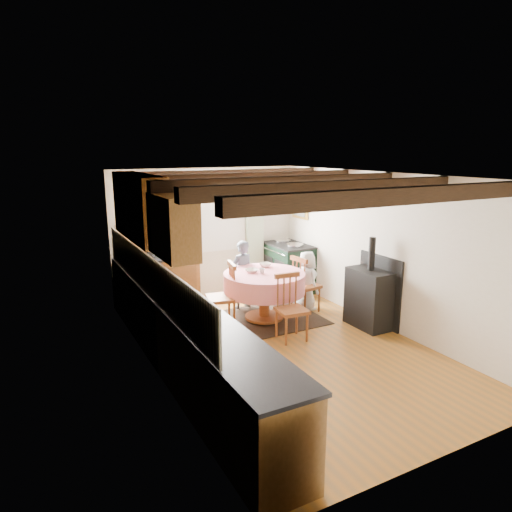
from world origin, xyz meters
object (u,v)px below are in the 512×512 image
chair_left (221,296)px  child_right (307,281)px  dining_table (264,297)px  chair_near (292,308)px  aga_range (288,267)px  cast_iron_stove (370,283)px  chair_right (306,284)px  child_far (242,275)px  cup (262,271)px

chair_left → child_right: bearing=104.0°
dining_table → chair_near: bearing=-91.8°
aga_range → child_right: child_right is taller
aga_range → cast_iron_stove: bearing=-87.2°
chair_right → child_far: size_ratio=0.81×
aga_range → chair_left: bearing=-149.1°
child_right → cup: 1.00m
chair_right → cup: (-0.88, -0.04, 0.35)m
aga_range → child_far: bearing=-157.5°
dining_table → chair_left: bearing=177.1°
cast_iron_stove → aga_range: bearing=92.8°
chair_left → child_far: (0.68, 0.64, 0.09)m
child_far → cup: bearing=81.5°
chair_near → chair_right: 1.26m
chair_left → child_right: (1.64, 0.06, -0.00)m
chair_right → child_far: child_far is taller
cast_iron_stove → child_right: cast_iron_stove is taller
chair_right → cup: bearing=85.4°
chair_right → aga_range: chair_right is taller
chair_near → child_far: child_far is taller
chair_near → aga_range: (1.23, 2.09, -0.01)m
cast_iron_stove → chair_right: bearing=114.5°
chair_left → child_right: size_ratio=1.00×
chair_left → aga_range: (1.95, 1.17, -0.04)m
dining_table → chair_right: (0.83, 0.03, 0.09)m
dining_table → cup: 0.44m
aga_range → cast_iron_stove: cast_iron_stove is taller
chair_near → child_right: bearing=51.7°
dining_table → chair_right: bearing=2.4°
chair_left → aga_range: bearing=132.8°
cast_iron_stove → chair_near: bearing=174.5°
dining_table → aga_range: aga_range is taller
chair_near → aga_range: bearing=64.4°
dining_table → chair_right: 0.84m
chair_left → cup: 0.77m
child_far → chair_left: bearing=32.7°
dining_table → aga_range: 1.70m
cast_iron_stove → child_far: (-1.38, 1.69, -0.11)m
chair_left → cast_iron_stove: bearing=74.8°
cast_iron_stove → cup: 1.69m
chair_near → chair_right: bearing=51.8°
aga_range → child_far: child_far is taller
cast_iron_stove → child_far: size_ratio=1.18×
dining_table → chair_near: chair_near is taller
cast_iron_stove → cup: size_ratio=16.06×
chair_left → cup: size_ratio=11.59×
chair_right → child_right: (0.06, 0.06, 0.03)m
chair_left → child_far: bearing=145.2°
cast_iron_stove → child_right: bearing=110.5°
cast_iron_stove → child_far: bearing=129.2°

